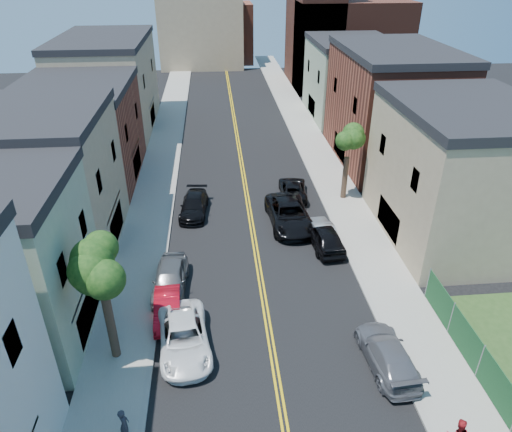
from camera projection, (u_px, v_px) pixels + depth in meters
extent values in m
cube|color=gray|center=(161.00, 158.00, 46.24)|extent=(3.20, 100.00, 0.15)
cube|color=gray|center=(318.00, 153.00, 47.50)|extent=(3.20, 100.00, 0.15)
cube|color=gray|center=(178.00, 158.00, 46.38)|extent=(0.30, 100.00, 0.15)
cube|color=gray|center=(301.00, 153.00, 47.36)|extent=(0.30, 100.00, 0.15)
cube|color=#998466|center=(40.00, 187.00, 30.58)|extent=(9.00, 10.00, 9.00)
cube|color=brown|center=(81.00, 136.00, 40.35)|extent=(9.00, 12.00, 8.00)
cube|color=#998466|center=(109.00, 87.00, 52.11)|extent=(9.00, 16.00, 9.50)
cube|color=#998466|center=(458.00, 177.00, 31.94)|extent=(9.00, 12.00, 9.00)
cube|color=brown|center=(390.00, 109.00, 43.82)|extent=(9.00, 14.00, 10.00)
cube|color=gray|center=(350.00, 81.00, 56.31)|extent=(9.00, 12.00, 8.50)
cube|color=#4C2319|center=(345.00, 43.00, 69.58)|extent=(16.00, 14.00, 12.00)
cube|color=#4C2319|center=(320.00, 10.00, 63.25)|extent=(6.00, 6.00, 22.00)
cube|color=#998466|center=(201.00, 31.00, 79.99)|extent=(14.00, 8.00, 12.00)
cube|color=brown|center=(224.00, 33.00, 84.27)|extent=(10.00, 8.00, 10.00)
cube|color=#143F1E|center=(497.00, 388.00, 20.71)|extent=(0.04, 15.00, 1.90)
cylinder|color=#34241A|center=(111.00, 325.00, 22.71)|extent=(0.44, 0.44, 3.96)
sphere|color=black|center=(96.00, 251.00, 20.58)|extent=(5.20, 5.20, 5.20)
sphere|color=black|center=(102.00, 235.00, 19.77)|extent=(3.90, 3.90, 3.90)
sphere|color=black|center=(88.00, 254.00, 21.25)|extent=(3.64, 3.64, 3.64)
cylinder|color=#34241A|center=(345.00, 178.00, 37.93)|extent=(0.44, 0.44, 3.52)
sphere|color=black|center=(349.00, 134.00, 36.09)|extent=(4.40, 4.40, 4.40)
sphere|color=black|center=(357.00, 124.00, 35.40)|extent=(3.30, 3.30, 3.30)
sphere|color=black|center=(342.00, 137.00, 36.65)|extent=(3.08, 3.08, 3.08)
imported|color=red|center=(168.00, 307.00, 26.06)|extent=(1.60, 4.11, 1.34)
imported|color=white|center=(184.00, 337.00, 23.89)|extent=(3.14, 5.70, 1.51)
imported|color=#4F5256|center=(170.00, 279.00, 28.04)|extent=(2.17, 4.92, 1.65)
imported|color=black|center=(194.00, 205.00, 36.35)|extent=(2.41, 4.99, 1.40)
imported|color=slate|center=(387.00, 354.00, 22.94)|extent=(2.31, 5.08, 1.44)
imported|color=black|center=(325.00, 236.00, 32.21)|extent=(2.33, 4.90, 1.62)
imported|color=#A7AAAF|center=(322.00, 231.00, 33.14)|extent=(1.71, 4.13, 1.33)
imported|color=black|center=(293.00, 189.00, 38.97)|extent=(2.73, 5.03, 1.34)
imported|color=black|center=(289.00, 214.00, 34.77)|extent=(3.21, 6.43, 1.75)
imported|color=#2A2931|center=(124.00, 424.00, 19.26)|extent=(0.56, 0.69, 1.64)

